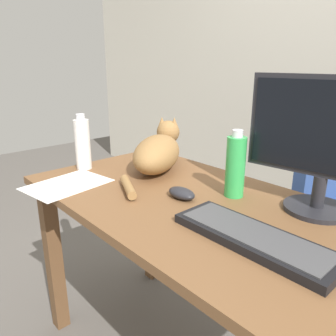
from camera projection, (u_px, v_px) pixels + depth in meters
name	position (u px, v px, depth m)	size (l,w,h in m)	color
desk	(203.00, 236.00, 1.12)	(1.37, 0.68, 0.74)	brown
monitor	(326.00, 141.00, 0.97)	(0.48, 0.20, 0.41)	#232328
keyboard	(254.00, 237.00, 0.86)	(0.44, 0.15, 0.03)	black
cat	(158.00, 151.00, 1.42)	(0.38, 0.52, 0.20)	olive
computer_mouse	(182.00, 193.00, 1.13)	(0.11, 0.06, 0.04)	#232328
paper_sheet	(67.00, 184.00, 1.26)	(0.21, 0.30, 0.00)	white
water_bottle	(83.00, 144.00, 1.42)	(0.07, 0.07, 0.24)	silver
spray_bottle	(235.00, 166.00, 1.13)	(0.07, 0.07, 0.23)	green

